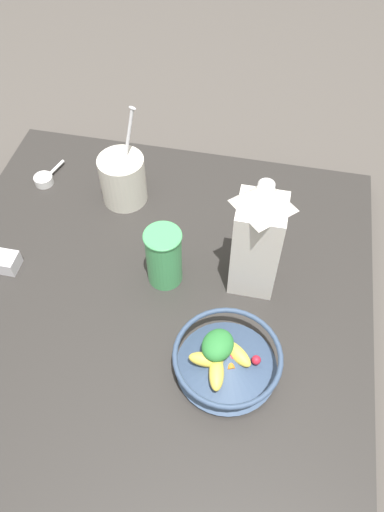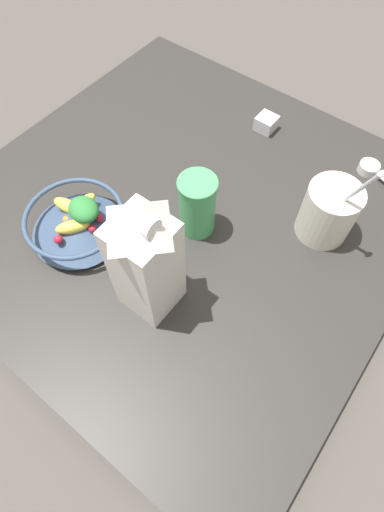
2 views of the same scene
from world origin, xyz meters
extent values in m
plane|color=#4C4742|center=(0.00, 0.00, 0.00)|extent=(6.00, 6.00, 0.00)
cube|color=#2D2B28|center=(0.00, 0.00, 0.02)|extent=(0.94, 0.94, 0.05)
cylinder|color=#384C6B|center=(-0.19, 0.14, 0.05)|extent=(0.11, 0.11, 0.01)
cone|color=#384C6B|center=(-0.19, 0.14, 0.08)|extent=(0.20, 0.20, 0.05)
torus|color=#384C6B|center=(-0.19, 0.14, 0.11)|extent=(0.21, 0.21, 0.01)
ellipsoid|color=#EFD64C|center=(-0.21, 0.13, 0.10)|extent=(0.07, 0.06, 0.03)
ellipsoid|color=#EFD64C|center=(-0.15, 0.15, 0.10)|extent=(0.07, 0.03, 0.03)
ellipsoid|color=#EFD64C|center=(-0.18, 0.17, 0.10)|extent=(0.04, 0.07, 0.03)
cylinder|color=orange|center=(-0.19, 0.13, 0.09)|extent=(0.03, 0.05, 0.01)
sphere|color=red|center=(-0.24, 0.13, 0.09)|extent=(0.02, 0.02, 0.02)
sphere|color=red|center=(-0.20, 0.13, 0.09)|extent=(0.02, 0.02, 0.02)
sphere|color=red|center=(-0.16, 0.10, 0.09)|extent=(0.02, 0.02, 0.02)
sphere|color=red|center=(-0.18, 0.13, 0.09)|extent=(0.02, 0.02, 0.02)
sphere|color=red|center=(-0.19, 0.12, 0.09)|extent=(0.02, 0.02, 0.02)
sphere|color=red|center=(-0.18, 0.09, 0.09)|extent=(0.02, 0.02, 0.02)
ellipsoid|color=#2D7F38|center=(-0.17, 0.13, 0.12)|extent=(0.07, 0.08, 0.04)
cube|color=silver|center=(-0.21, -0.08, 0.17)|extent=(0.09, 0.09, 0.23)
pyramid|color=silver|center=(-0.21, -0.08, 0.31)|extent=(0.09, 0.09, 0.05)
cylinder|color=white|center=(-0.21, -0.11, 0.30)|extent=(0.03, 0.01, 0.03)
cylinder|color=silver|center=(0.13, -0.27, 0.11)|extent=(0.11, 0.11, 0.12)
cylinder|color=white|center=(0.13, -0.27, 0.16)|extent=(0.10, 0.10, 0.02)
cylinder|color=silver|center=(0.12, -0.29, 0.20)|extent=(0.04, 0.06, 0.17)
ellipsoid|color=silver|center=(0.10, -0.32, 0.28)|extent=(0.02, 0.02, 0.01)
cylinder|color=#4CB266|center=(-0.02, -0.05, 0.12)|extent=(0.07, 0.07, 0.14)
torus|color=#4CB266|center=(-0.02, -0.05, 0.19)|extent=(0.08, 0.08, 0.01)
cube|color=silver|center=(0.32, -0.01, 0.07)|extent=(0.05, 0.05, 0.04)
cube|color=brown|center=(0.32, -0.01, 0.06)|extent=(0.04, 0.04, 0.02)
cylinder|color=white|center=(0.35, -0.27, 0.06)|extent=(0.05, 0.05, 0.02)
cylinder|color=white|center=(0.33, -0.32, 0.06)|extent=(0.02, 0.06, 0.01)
camera|label=1|loc=(-0.21, 0.56, 0.94)|focal=35.00mm
camera|label=2|loc=(-0.42, -0.34, 0.76)|focal=28.00mm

